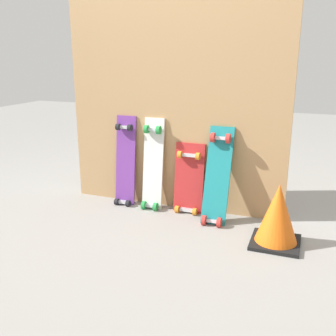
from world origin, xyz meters
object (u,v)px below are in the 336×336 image
Objects in this scene: skateboard_red at (189,182)px; skateboard_teal at (217,180)px; skateboard_purple at (125,165)px; traffic_cone at (278,215)px; skateboard_white at (153,168)px.

skateboard_red is 0.27m from skateboard_teal.
skateboard_teal reaches higher than skateboard_red.
traffic_cone is (1.25, -0.33, -0.13)m from skateboard_purple.
skateboard_purple reaches higher than skateboard_teal.
skateboard_white is at bearing 162.19° from traffic_cone.
skateboard_red is (0.54, 0.01, -0.09)m from skateboard_purple.
traffic_cone is at bearing -28.41° from skateboard_teal.
skateboard_red reaches higher than traffic_cone.
skateboard_white reaches higher than skateboard_red.
skateboard_red is 0.81× the size of skateboard_teal.
traffic_cone is (0.70, -0.34, -0.04)m from skateboard_red.
skateboard_purple is 0.55m from skateboard_red.
skateboard_white is 0.54m from skateboard_teal.
skateboard_teal is (0.54, -0.07, -0.02)m from skateboard_white.
skateboard_teal is (0.24, -0.09, 0.08)m from skateboard_red.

